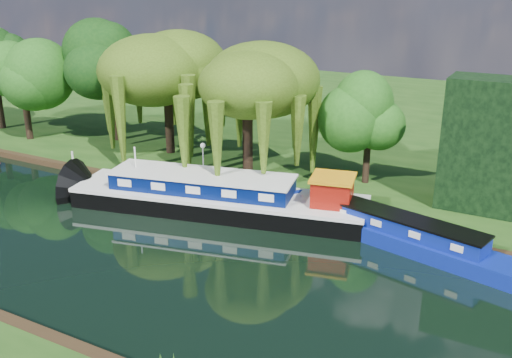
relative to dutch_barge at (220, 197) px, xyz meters
The scene contains 14 objects.
ground 8.00m from the dutch_barge, 121.97° to the right, with size 120.00×120.00×0.00m, color black.
far_bank 27.59m from the dutch_barge, 98.77° to the left, with size 120.00×52.00×0.45m, color #193E11.
dutch_barge is the anchor object (origin of this frame).
narrowboat 11.28m from the dutch_barge, ahead, with size 13.15×5.17×1.90m.
white_cruiser 14.49m from the dutch_barge, ahead, with size 2.05×2.38×1.25m, color silver.
willow_left 13.70m from the dutch_barge, 141.01° to the left, with size 7.63×7.63×9.15m.
willow_right 7.48m from the dutch_barge, 98.05° to the left, with size 7.04×7.04×8.57m.
tree_far_left 24.03m from the dutch_barge, 167.36° to the left, with size 5.18×5.18×8.34m.
tree_far_mid 19.04m from the dutch_barge, 151.37° to the left, with size 5.71×5.71×9.34m.
tree_far_right 11.40m from the dutch_barge, 51.32° to the left, with size 4.02×4.02×6.58m.
conifer_hedge 16.84m from the dutch_barge, 26.14° to the left, with size 6.00×3.00×8.00m, color black.
lamppost 5.48m from the dutch_barge, 134.58° to the left, with size 0.36×0.36×2.56m.
mooring_posts 4.99m from the dutch_barge, 160.56° to the left, with size 19.16×0.16×1.00m.
reeds_near 14.57m from the dutch_barge, 79.44° to the right, with size 33.70×1.50×1.10m.
Camera 1 is at (21.95, -21.25, 13.91)m, focal length 40.00 mm.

